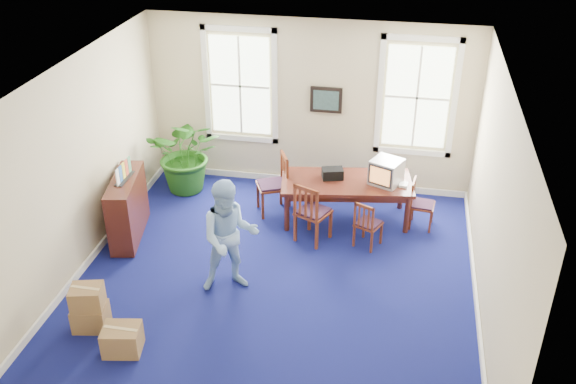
% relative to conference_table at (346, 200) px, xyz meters
% --- Properties ---
extents(floor, '(6.50, 6.50, 0.00)m').
position_rel_conference_table_xyz_m(floor, '(-0.84, -2.05, -0.38)').
color(floor, navy).
rests_on(floor, ground).
extents(ceiling, '(6.50, 6.50, 0.00)m').
position_rel_conference_table_xyz_m(ceiling, '(-0.84, -2.05, 2.82)').
color(ceiling, white).
rests_on(ceiling, ground).
extents(wall_back, '(6.50, 0.00, 6.50)m').
position_rel_conference_table_xyz_m(wall_back, '(-0.84, 1.20, 1.22)').
color(wall_back, beige).
rests_on(wall_back, ground).
extents(wall_front, '(6.50, 0.00, 6.50)m').
position_rel_conference_table_xyz_m(wall_front, '(-0.84, -5.30, 1.22)').
color(wall_front, beige).
rests_on(wall_front, ground).
extents(wall_left, '(0.00, 6.50, 6.50)m').
position_rel_conference_table_xyz_m(wall_left, '(-3.84, -2.05, 1.22)').
color(wall_left, beige).
rests_on(wall_left, ground).
extents(wall_right, '(0.00, 6.50, 6.50)m').
position_rel_conference_table_xyz_m(wall_right, '(2.16, -2.05, 1.22)').
color(wall_right, beige).
rests_on(wall_right, ground).
extents(baseboard_back, '(6.00, 0.04, 0.12)m').
position_rel_conference_table_xyz_m(baseboard_back, '(-0.84, 1.17, -0.32)').
color(baseboard_back, white).
rests_on(baseboard_back, ground).
extents(baseboard_left, '(0.04, 6.50, 0.12)m').
position_rel_conference_table_xyz_m(baseboard_left, '(-3.81, -2.05, -0.32)').
color(baseboard_left, white).
rests_on(baseboard_left, ground).
extents(baseboard_right, '(0.04, 6.50, 0.12)m').
position_rel_conference_table_xyz_m(baseboard_right, '(2.13, -2.05, -0.32)').
color(baseboard_right, white).
rests_on(baseboard_right, ground).
extents(window_left, '(1.40, 0.12, 2.20)m').
position_rel_conference_table_xyz_m(window_left, '(-2.14, 1.18, 1.52)').
color(window_left, white).
rests_on(window_left, ground).
extents(window_right, '(1.40, 0.12, 2.20)m').
position_rel_conference_table_xyz_m(window_right, '(1.06, 1.18, 1.52)').
color(window_right, white).
rests_on(window_right, ground).
extents(wall_picture, '(0.58, 0.06, 0.48)m').
position_rel_conference_table_xyz_m(wall_picture, '(-0.54, 1.15, 1.37)').
color(wall_picture, black).
rests_on(wall_picture, ground).
extents(conference_table, '(2.35, 1.35, 0.76)m').
position_rel_conference_table_xyz_m(conference_table, '(0.00, 0.00, 0.00)').
color(conference_table, '#481B12').
rests_on(conference_table, ground).
extents(crt_tv, '(0.64, 0.66, 0.43)m').
position_rel_conference_table_xyz_m(crt_tv, '(0.66, 0.05, 0.59)').
color(crt_tv, '#B7B7BC').
rests_on(crt_tv, conference_table).
extents(game_console, '(0.16, 0.19, 0.04)m').
position_rel_conference_table_xyz_m(game_console, '(0.96, 0.00, 0.40)').
color(game_console, white).
rests_on(game_console, conference_table).
extents(equipment_bag, '(0.41, 0.32, 0.18)m').
position_rel_conference_table_xyz_m(equipment_bag, '(-0.25, 0.05, 0.47)').
color(equipment_bag, black).
rests_on(equipment_bag, conference_table).
extents(chair_near_left, '(0.65, 0.65, 1.09)m').
position_rel_conference_table_xyz_m(chair_near_left, '(-0.45, -0.76, 0.16)').
color(chair_near_left, maroon).
rests_on(chair_near_left, ground).
extents(chair_near_right, '(0.50, 0.50, 0.84)m').
position_rel_conference_table_xyz_m(chair_near_right, '(0.45, -0.76, 0.04)').
color(chair_near_right, maroon).
rests_on(chair_near_right, ground).
extents(chair_end_left, '(0.65, 0.65, 1.10)m').
position_rel_conference_table_xyz_m(chair_end_left, '(-1.31, 0.00, 0.17)').
color(chair_end_left, maroon).
rests_on(chair_end_left, ground).
extents(chair_end_right, '(0.43, 0.43, 0.87)m').
position_rel_conference_table_xyz_m(chair_end_right, '(1.31, 0.00, 0.06)').
color(chair_end_right, maroon).
rests_on(chair_end_right, ground).
extents(man, '(1.04, 0.93, 1.77)m').
position_rel_conference_table_xyz_m(man, '(-1.44, -2.26, 0.50)').
color(man, '#90B8E6').
rests_on(man, ground).
extents(credenza, '(0.64, 1.41, 1.07)m').
position_rel_conference_table_xyz_m(credenza, '(-3.48, -1.23, 0.15)').
color(credenza, '#481B12').
rests_on(credenza, ground).
extents(brochure_rack, '(0.13, 0.70, 0.31)m').
position_rel_conference_table_xyz_m(brochure_rack, '(-3.46, -1.23, 0.84)').
color(brochure_rack, '#99999E').
rests_on(brochure_rack, credenza).
extents(potted_plant, '(1.49, 1.34, 1.50)m').
position_rel_conference_table_xyz_m(potted_plant, '(-3.03, 0.52, 0.37)').
color(potted_plant, '#1D5412').
rests_on(potted_plant, ground).
extents(cardboard_boxes, '(1.39, 1.39, 0.70)m').
position_rel_conference_table_xyz_m(cardboard_boxes, '(-2.92, -3.41, -0.03)').
color(cardboard_boxes, olive).
rests_on(cardboard_boxes, ground).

